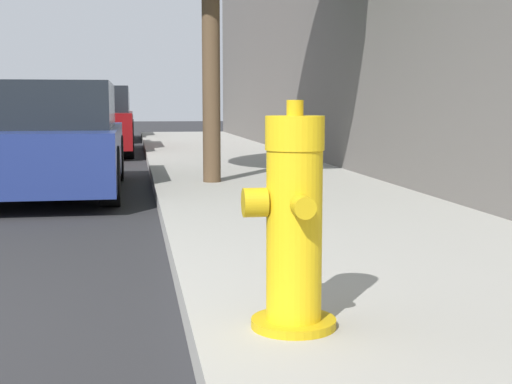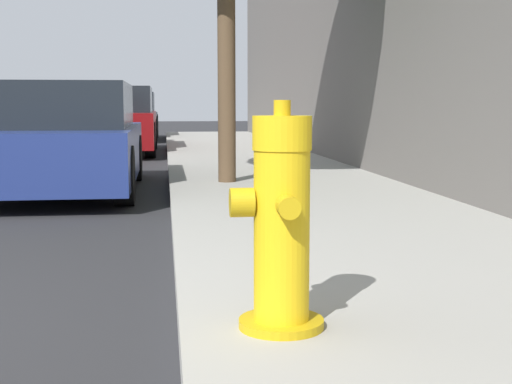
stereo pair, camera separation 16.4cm
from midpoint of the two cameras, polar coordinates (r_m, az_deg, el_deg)
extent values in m
cube|color=#99968E|center=(3.35, 18.74, -9.98)|extent=(2.62, 40.00, 0.15)
cylinder|color=#C39C11|center=(2.89, 3.68, -10.43)|extent=(0.34, 0.34, 0.04)
cylinder|color=yellow|center=(2.81, 3.74, -3.51)|extent=(0.22, 0.22, 0.67)
cylinder|color=yellow|center=(2.76, 3.81, 4.73)|extent=(0.23, 0.23, 0.13)
cylinder|color=#C39C11|center=(2.76, 3.82, 6.73)|extent=(0.07, 0.07, 0.06)
cylinder|color=#C39C11|center=(2.64, 4.38, -1.23)|extent=(0.08, 0.08, 0.08)
cylinder|color=#C39C11|center=(2.93, 3.20, -0.39)|extent=(0.08, 0.08, 0.08)
cylinder|color=#C39C11|center=(2.76, 0.57, -0.85)|extent=(0.09, 0.11, 0.11)
cube|color=navy|center=(8.61, -14.87, 3.07)|extent=(1.76, 3.91, 0.60)
cube|color=black|center=(8.43, -15.13, 6.73)|extent=(1.62, 2.15, 0.50)
cylinder|color=black|center=(9.94, -18.51, 2.52)|extent=(0.20, 0.61, 0.61)
cylinder|color=black|center=(9.76, -9.25, 2.71)|extent=(0.20, 0.61, 0.61)
cylinder|color=black|center=(7.35, -9.87, 1.29)|extent=(0.20, 0.61, 0.61)
cube|color=maroon|center=(15.14, -10.92, 5.02)|extent=(1.67, 4.33, 0.67)
cube|color=black|center=(14.96, -11.02, 7.27)|extent=(1.53, 2.38, 0.51)
cylinder|color=black|center=(16.55, -13.23, 4.50)|extent=(0.20, 0.69, 0.69)
cylinder|color=black|center=(16.46, -8.00, 4.61)|extent=(0.20, 0.69, 0.69)
cylinder|color=black|center=(13.88, -14.36, 4.01)|extent=(0.20, 0.69, 0.69)
cylinder|color=black|center=(13.78, -8.12, 4.14)|extent=(0.20, 0.69, 0.69)
cube|color=black|center=(20.90, -10.19, 5.46)|extent=(1.81, 4.33, 0.58)
cube|color=black|center=(20.72, -10.25, 7.05)|extent=(1.67, 2.38, 0.58)
cylinder|color=black|center=(22.30, -12.14, 5.18)|extent=(0.20, 0.71, 0.71)
cylinder|color=black|center=(22.22, -7.88, 5.26)|extent=(0.20, 0.71, 0.71)
cylinder|color=black|center=(19.63, -12.79, 4.92)|extent=(0.20, 0.71, 0.71)
cylinder|color=black|center=(19.54, -7.95, 5.02)|extent=(0.20, 0.71, 0.71)
cylinder|color=brown|center=(8.14, -1.79, 10.68)|extent=(0.20, 0.20, 2.80)
camera|label=1|loc=(0.08, -88.82, 0.15)|focal=50.00mm
camera|label=2|loc=(0.08, 91.18, -0.15)|focal=50.00mm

